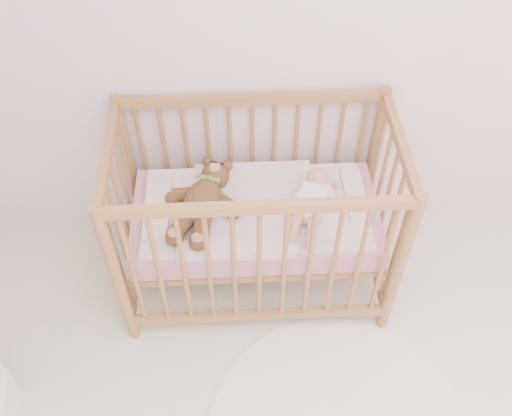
{
  "coord_description": "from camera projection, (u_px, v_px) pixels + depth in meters",
  "views": [
    {
      "loc": [
        -0.5,
        -0.26,
        2.67
      ],
      "look_at": [
        -0.41,
        1.55,
        0.62
      ],
      "focal_mm": 40.0,
      "sensor_mm": 36.0,
      "label": 1
    }
  ],
  "objects": [
    {
      "name": "baby",
      "position": [
        312.0,
        199.0,
        2.75
      ],
      "size": [
        0.39,
        0.56,
        0.12
      ],
      "primitive_type": null,
      "rotation": [
        0.0,
        0.0,
        -0.32
      ],
      "color": "silver",
      "rests_on": "blanket"
    },
    {
      "name": "crib",
      "position": [
        256.0,
        216.0,
        2.86
      ],
      "size": [
        1.36,
        0.76,
        1.0
      ],
      "primitive_type": null,
      "color": "#9B6641",
      "rests_on": "floor"
    },
    {
      "name": "mattress",
      "position": [
        256.0,
        218.0,
        2.87
      ],
      "size": [
        1.22,
        0.62,
        0.13
      ],
      "primitive_type": "cube",
      "color": "#CA7E94",
      "rests_on": "crib"
    },
    {
      "name": "teddy_bear",
      "position": [
        202.0,
        202.0,
        2.73
      ],
      "size": [
        0.56,
        0.66,
        0.16
      ],
      "primitive_type": null,
      "rotation": [
        0.0,
        0.0,
        -0.33
      ],
      "color": "brown",
      "rests_on": "blanket"
    },
    {
      "name": "wall_back",
      "position": [
        344.0,
        18.0,
        2.5
      ],
      "size": [
        4.0,
        0.02,
        2.7
      ],
      "primitive_type": "cube",
      "color": "white",
      "rests_on": "floor"
    },
    {
      "name": "blanket",
      "position": [
        256.0,
        208.0,
        2.81
      ],
      "size": [
        1.1,
        0.58,
        0.06
      ],
      "primitive_type": null,
      "color": "pink",
      "rests_on": "mattress"
    }
  ]
}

